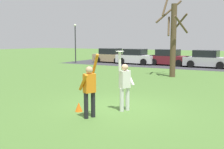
# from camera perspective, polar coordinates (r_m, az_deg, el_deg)

# --- Properties ---
(ground_plane) EXTENTS (120.00, 120.00, 0.00)m
(ground_plane) POSITION_cam_1_polar(r_m,az_deg,el_deg) (9.72, 1.40, -7.27)
(ground_plane) COLOR #4C7533
(person_catcher) EXTENTS (0.50, 0.59, 2.08)m
(person_catcher) POSITION_cam_1_polar(r_m,az_deg,el_deg) (9.16, 2.78, -1.89)
(person_catcher) COLOR silver
(person_catcher) RESTS_ON ground_plane
(person_defender) EXTENTS (0.59, 0.65, 2.04)m
(person_defender) POSITION_cam_1_polar(r_m,az_deg,el_deg) (8.35, -4.90, -2.82)
(person_defender) COLOR black
(person_defender) RESTS_ON ground_plane
(frisbee_disc) EXTENTS (0.27, 0.27, 0.02)m
(frisbee_disc) POSITION_cam_1_polar(r_m,az_deg,el_deg) (8.91, 1.69, 5.03)
(frisbee_disc) COLOR white
(frisbee_disc) RESTS_ON person_catcher
(parked_car_tan) EXTENTS (4.20, 2.22, 1.59)m
(parked_car_tan) POSITION_cam_1_polar(r_m,az_deg,el_deg) (29.77, -0.17, 4.01)
(parked_car_tan) COLOR tan
(parked_car_tan) RESTS_ON ground_plane
(parked_car_white) EXTENTS (4.20, 2.22, 1.59)m
(parked_car_white) POSITION_cam_1_polar(r_m,az_deg,el_deg) (27.92, 5.21, 3.76)
(parked_car_white) COLOR white
(parked_car_white) RESTS_ON ground_plane
(parked_car_maroon) EXTENTS (4.20, 2.22, 1.59)m
(parked_car_maroon) POSITION_cam_1_polar(r_m,az_deg,el_deg) (27.01, 12.19, 3.51)
(parked_car_maroon) COLOR maroon
(parked_car_maroon) RESTS_ON ground_plane
(parked_car_silver) EXTENTS (4.20, 2.22, 1.59)m
(parked_car_silver) POSITION_cam_1_polar(r_m,az_deg,el_deg) (25.74, 19.85, 3.06)
(parked_car_silver) COLOR #BCBCC1
(parked_car_silver) RESTS_ON ground_plane
(parking_strip) EXTENTS (26.40, 6.40, 0.01)m
(parking_strip) POSITION_cam_1_polar(r_m,az_deg,el_deg) (26.49, 15.90, 1.75)
(parking_strip) COLOR #38383D
(parking_strip) RESTS_ON ground_plane
(bare_tree_tall) EXTENTS (2.26, 2.25, 6.07)m
(bare_tree_tall) POSITION_cam_1_polar(r_m,az_deg,el_deg) (18.34, 13.06, 8.10)
(bare_tree_tall) COLOR brown
(bare_tree_tall) RESTS_ON ground_plane
(lamppost_by_lot) EXTENTS (0.28, 0.28, 4.26)m
(lamppost_by_lot) POSITION_cam_1_polar(r_m,az_deg,el_deg) (29.61, -7.94, 7.52)
(lamppost_by_lot) COLOR #2D2D33
(lamppost_by_lot) RESTS_ON ground_plane
(field_cone_orange) EXTENTS (0.26, 0.26, 0.32)m
(field_cone_orange) POSITION_cam_1_polar(r_m,az_deg,el_deg) (9.32, -7.21, -6.95)
(field_cone_orange) COLOR orange
(field_cone_orange) RESTS_ON ground_plane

